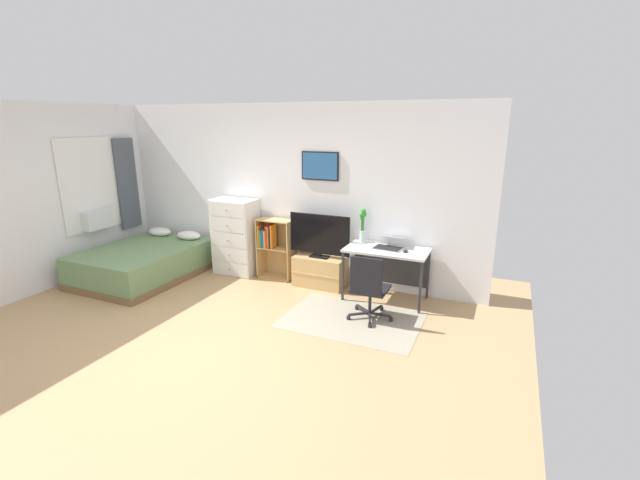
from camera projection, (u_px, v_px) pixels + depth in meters
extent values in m
plane|color=tan|center=(192.00, 341.00, 4.93)|extent=(7.20, 7.20, 0.00)
cube|color=white|center=(289.00, 193.00, 6.71)|extent=(6.12, 0.06, 2.70)
cube|color=black|center=(320.00, 166.00, 6.33)|extent=(0.59, 0.02, 0.42)
cube|color=#285B93|center=(320.00, 166.00, 6.32)|extent=(0.55, 0.01, 0.38)
cube|color=white|center=(3.00, 205.00, 5.75)|extent=(0.06, 4.92, 2.70)
cube|color=white|center=(90.00, 185.00, 6.85)|extent=(0.02, 1.03, 1.48)
cube|color=silver|center=(89.00, 185.00, 6.85)|extent=(0.01, 0.95, 1.40)
cube|color=#4C515B|center=(127.00, 184.00, 7.46)|extent=(0.05, 0.40, 1.54)
cube|color=silver|center=(98.00, 219.00, 6.96)|extent=(0.20, 0.52, 0.30)
cube|color=#9E937F|center=(352.00, 319.00, 5.46)|extent=(1.70, 1.20, 0.01)
cube|color=brown|center=(146.00, 274.00, 6.94)|extent=(1.46, 1.95, 0.10)
cube|color=#6B8C5B|center=(144.00, 259.00, 6.87)|extent=(1.42, 1.91, 0.39)
ellipsoid|color=white|center=(160.00, 232.00, 7.57)|extent=(0.44, 0.28, 0.14)
ellipsoid|color=white|center=(189.00, 235.00, 7.32)|extent=(0.44, 0.28, 0.14)
cube|color=white|center=(236.00, 237.00, 6.99)|extent=(0.70, 0.42, 1.23)
cube|color=silver|center=(230.00, 269.00, 6.93)|extent=(0.66, 0.01, 0.22)
sphere|color=#A59E8C|center=(229.00, 269.00, 6.92)|extent=(0.03, 0.03, 0.03)
cube|color=silver|center=(229.00, 255.00, 6.87)|extent=(0.66, 0.01, 0.22)
sphere|color=#A59E8C|center=(228.00, 255.00, 6.85)|extent=(0.03, 0.03, 0.03)
cube|color=silver|center=(228.00, 240.00, 6.80)|extent=(0.66, 0.01, 0.22)
sphere|color=#A59E8C|center=(228.00, 240.00, 6.79)|extent=(0.03, 0.03, 0.03)
cube|color=silver|center=(227.00, 225.00, 6.74)|extent=(0.66, 0.01, 0.22)
sphere|color=#A59E8C|center=(227.00, 225.00, 6.72)|extent=(0.03, 0.03, 0.03)
cube|color=silver|center=(226.00, 210.00, 6.67)|extent=(0.66, 0.01, 0.22)
sphere|color=#A59E8C|center=(226.00, 210.00, 6.66)|extent=(0.03, 0.03, 0.03)
cube|color=tan|center=(261.00, 247.00, 6.91)|extent=(0.02, 0.30, 0.96)
cube|color=tan|center=(292.00, 251.00, 6.70)|extent=(0.02, 0.30, 0.96)
cube|color=tan|center=(277.00, 277.00, 6.93)|extent=(0.57, 0.30, 0.02)
cube|color=tan|center=(276.00, 248.00, 6.80)|extent=(0.53, 0.30, 0.02)
cube|color=tan|center=(275.00, 220.00, 6.68)|extent=(0.53, 0.30, 0.02)
cube|color=tan|center=(281.00, 246.00, 6.94)|extent=(0.57, 0.01, 0.96)
cube|color=orange|center=(261.00, 236.00, 6.80)|extent=(0.03, 0.18, 0.35)
cube|color=#2D8C4C|center=(263.00, 238.00, 6.81)|extent=(0.03, 0.20, 0.27)
cube|color=#1E519E|center=(266.00, 238.00, 6.80)|extent=(0.04, 0.23, 0.29)
cube|color=gold|center=(267.00, 239.00, 6.77)|extent=(0.02, 0.17, 0.27)
cube|color=red|center=(270.00, 236.00, 6.77)|extent=(0.03, 0.23, 0.36)
cube|color=orange|center=(271.00, 237.00, 6.76)|extent=(0.02, 0.24, 0.34)
cube|color=black|center=(273.00, 238.00, 6.75)|extent=(0.02, 0.22, 0.30)
cube|color=orange|center=(273.00, 237.00, 6.70)|extent=(0.02, 0.17, 0.37)
cube|color=tan|center=(320.00, 271.00, 6.52)|extent=(0.77, 0.40, 0.46)
cube|color=tan|center=(314.00, 275.00, 6.34)|extent=(0.77, 0.01, 0.02)
cube|color=black|center=(320.00, 256.00, 6.44)|extent=(0.28, 0.16, 0.02)
cube|color=black|center=(320.00, 254.00, 6.43)|extent=(0.06, 0.04, 0.05)
cube|color=black|center=(319.00, 234.00, 6.35)|extent=(0.95, 0.02, 0.60)
cube|color=black|center=(319.00, 234.00, 6.34)|extent=(0.92, 0.01, 0.57)
cube|color=silver|center=(387.00, 250.00, 5.89)|extent=(1.13, 0.61, 0.03)
cube|color=#2D2D30|center=(343.00, 276.00, 5.96)|extent=(0.03, 0.03, 0.71)
cube|color=#2D2D30|center=(420.00, 288.00, 5.54)|extent=(0.03, 0.03, 0.71)
cube|color=#2D2D30|center=(356.00, 265.00, 6.44)|extent=(0.03, 0.03, 0.71)
cube|color=#2D2D30|center=(428.00, 275.00, 6.02)|extent=(0.03, 0.03, 0.71)
cube|color=#2D2D30|center=(391.00, 267.00, 6.24)|extent=(1.07, 0.02, 0.50)
cylinder|color=#232326|center=(391.00, 319.00, 5.40)|extent=(0.05, 0.05, 0.05)
cube|color=#232326|center=(380.00, 315.00, 5.45)|extent=(0.28, 0.03, 0.02)
cylinder|color=#232326|center=(382.00, 309.00, 5.71)|extent=(0.05, 0.05, 0.05)
cube|color=#232326|center=(376.00, 309.00, 5.60)|extent=(0.11, 0.28, 0.02)
cylinder|color=#232326|center=(357.00, 308.00, 5.74)|extent=(0.05, 0.05, 0.05)
cube|color=#232326|center=(363.00, 309.00, 5.61)|extent=(0.25, 0.19, 0.02)
cylinder|color=#232326|center=(348.00, 318.00, 5.45)|extent=(0.05, 0.05, 0.05)
cube|color=#232326|center=(359.00, 314.00, 5.47)|extent=(0.24, 0.19, 0.02)
cylinder|color=#232326|center=(370.00, 326.00, 5.24)|extent=(0.05, 0.05, 0.05)
cube|color=#232326|center=(370.00, 318.00, 5.36)|extent=(0.12, 0.27, 0.02)
cylinder|color=#232326|center=(370.00, 301.00, 5.45)|extent=(0.04, 0.04, 0.30)
cube|color=black|center=(370.00, 289.00, 5.41)|extent=(0.44, 0.44, 0.03)
cube|color=black|center=(366.00, 276.00, 5.17)|extent=(0.40, 0.04, 0.45)
cube|color=#B7B7BC|center=(388.00, 248.00, 5.90)|extent=(0.41, 0.31, 0.01)
cube|color=black|center=(388.00, 248.00, 5.89)|extent=(0.39, 0.28, 0.00)
cube|color=#B7B7BC|center=(392.00, 237.00, 6.00)|extent=(0.41, 0.29, 0.07)
cube|color=black|center=(392.00, 237.00, 6.00)|extent=(0.39, 0.26, 0.06)
ellipsoid|color=#262628|center=(405.00, 251.00, 5.74)|extent=(0.06, 0.10, 0.03)
cylinder|color=silver|center=(363.00, 236.00, 6.22)|extent=(0.09, 0.09, 0.16)
cylinder|color=#3D8438|center=(364.00, 227.00, 6.17)|extent=(0.01, 0.01, 0.36)
sphere|color=#308B2C|center=(364.00, 214.00, 6.13)|extent=(0.07, 0.07, 0.07)
cylinder|color=#3D8438|center=(363.00, 227.00, 6.19)|extent=(0.01, 0.01, 0.35)
sphere|color=#308B2C|center=(363.00, 215.00, 6.14)|extent=(0.07, 0.07, 0.07)
cylinder|color=#3D8438|center=(362.00, 228.00, 6.20)|extent=(0.01, 0.01, 0.30)
sphere|color=#308B2C|center=(362.00, 218.00, 6.16)|extent=(0.07, 0.07, 0.07)
cylinder|color=#3D8438|center=(361.00, 227.00, 6.18)|extent=(0.01, 0.01, 0.35)
sphere|color=#308B2C|center=(362.00, 215.00, 6.13)|extent=(0.07, 0.07, 0.07)
cylinder|color=#3D8438|center=(363.00, 225.00, 6.17)|extent=(0.01, 0.01, 0.41)
sphere|color=#308B2C|center=(363.00, 211.00, 6.11)|extent=(0.07, 0.07, 0.07)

